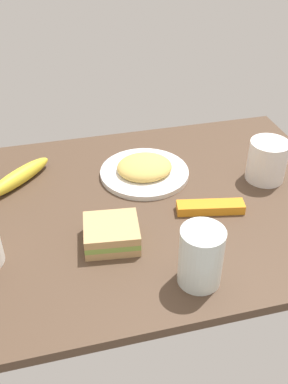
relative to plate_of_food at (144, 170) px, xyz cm
name	(u,v)px	position (x,y,z in cm)	size (l,w,h in cm)	color
tabletop	(144,207)	(-2.78, -10.63, -2.45)	(90.00, 64.00, 2.00)	#4C3828
plate_of_food	(144,170)	(0.00, 0.00, 0.00)	(20.70, 20.70, 4.17)	white
coffee_mug_black	(267,160)	(26.63, -8.03, 3.44)	(8.75, 11.21, 9.51)	white
sandwich_main	(111,234)	(-11.75, -21.05, 0.75)	(11.32, 10.42, 4.40)	tan
glass_of_milk	(201,260)	(1.11, -34.12, 3.40)	(7.56, 7.56, 11.08)	silver
banana	(18,177)	(-28.54, 3.44, 0.34)	(16.12, 15.36, 3.57)	yellow
snack_bar	(210,207)	(10.01, -16.58, -0.45)	(14.07, 3.39, 2.00)	orange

